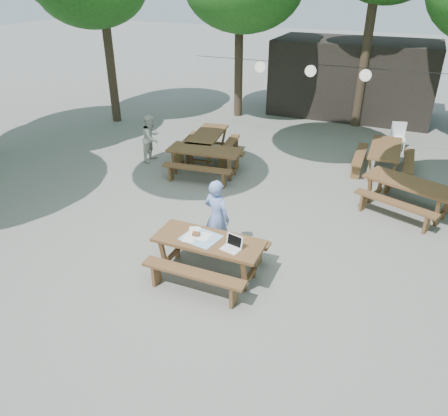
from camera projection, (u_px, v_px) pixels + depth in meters
ground at (244, 238)px, 9.31m from camera, size 80.00×80.00×0.00m
pavilion at (353, 78)px, 16.98m from camera, size 6.00×3.00×2.80m
main_picnic_table at (209, 256)px, 8.04m from camera, size 2.00×1.58×0.75m
picnic_table_nw at (205, 161)px, 12.10m from camera, size 2.07×1.78×0.75m
picnic_table_ne at (407, 196)px, 10.20m from camera, size 2.34×2.15×0.75m
picnic_table_far_w at (208, 145)px, 13.25m from camera, size 1.84×2.11×0.75m
picnic_table_far_e at (384, 159)px, 12.23m from camera, size 1.62×2.02×0.75m
woman at (217, 217)px, 8.51m from camera, size 0.65×0.51×1.58m
second_person at (151, 138)px, 12.89m from camera, size 0.53×0.68×1.39m
plastic_chair at (397, 143)px, 13.77m from camera, size 0.51×0.51×0.90m
laptop at (232, 245)px, 7.59m from camera, size 0.38×0.33×0.24m
tabletop_clutter at (200, 237)px, 7.93m from camera, size 0.74×0.66×0.08m
paper_lanterns at (311, 71)px, 13.09m from camera, size 9.00×0.34×0.38m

